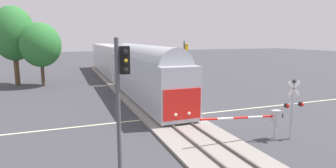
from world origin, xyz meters
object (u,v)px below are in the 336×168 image
object	(u,v)px
crossing_gate_near	(268,117)
traffic_signal_near_left	(121,95)
crossing_signal_mast	(293,103)
commuter_train	(123,63)
traffic_signal_far_side	(185,58)
pine_left_background	(14,34)
oak_behind_train	(41,45)

from	to	relation	value
crossing_gate_near	traffic_signal_near_left	bearing A→B (deg)	-161.37
crossing_gate_near	crossing_signal_mast	size ratio (longest dim) A/B	1.53
commuter_train	traffic_signal_far_side	size ratio (longest dim) A/B	7.39
traffic_signal_far_side	pine_left_background	world-z (taller)	pine_left_background
crossing_gate_near	pine_left_background	size ratio (longest dim) A/B	0.57
commuter_train	crossing_gate_near	world-z (taller)	commuter_train
commuter_train	crossing_signal_mast	xyz separation A→B (m)	(5.37, -24.05, -0.49)
crossing_gate_near	crossing_signal_mast	bearing A→B (deg)	-16.42
traffic_signal_near_left	oak_behind_train	bearing A→B (deg)	98.75
commuter_train	traffic_signal_near_left	bearing A→B (deg)	-101.63
crossing_gate_near	traffic_signal_far_side	world-z (taller)	traffic_signal_far_side
pine_left_background	crossing_signal_mast	bearing A→B (deg)	-56.74
crossing_signal_mast	pine_left_background	xyz separation A→B (m)	(-18.52, 28.23, 4.34)
commuter_train	oak_behind_train	size ratio (longest dim) A/B	5.32
commuter_train	crossing_gate_near	distance (m)	23.97
traffic_signal_far_side	pine_left_background	xyz separation A→B (m)	(-18.87, 11.61, 2.77)
oak_behind_train	pine_left_background	xyz separation A→B (m)	(-3.22, 2.28, 1.39)
commuter_train	pine_left_background	world-z (taller)	pine_left_background
traffic_signal_near_left	pine_left_background	distance (m)	32.00
commuter_train	oak_behind_train	world-z (taller)	oak_behind_train
traffic_signal_near_left	commuter_train	bearing A→B (deg)	78.37
pine_left_background	commuter_train	bearing A→B (deg)	-17.67
crossing_signal_mast	pine_left_background	distance (m)	34.04
crossing_gate_near	traffic_signal_near_left	xyz separation A→B (m)	(-9.42, -3.18, 2.69)
crossing_gate_near	pine_left_background	bearing A→B (deg)	121.52
traffic_signal_near_left	pine_left_background	bearing A→B (deg)	103.84
commuter_train	traffic_signal_far_side	xyz separation A→B (m)	(5.73, -7.42, 1.08)
commuter_train	traffic_signal_near_left	size ratio (longest dim) A/B	6.91
crossing_signal_mast	traffic_signal_near_left	xyz separation A→B (m)	(-10.89, -2.74, 1.82)
traffic_signal_far_side	oak_behind_train	size ratio (longest dim) A/B	0.72
commuter_train	pine_left_background	bearing A→B (deg)	162.33
commuter_train	traffic_signal_near_left	xyz separation A→B (m)	(-5.51, -26.79, 1.33)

